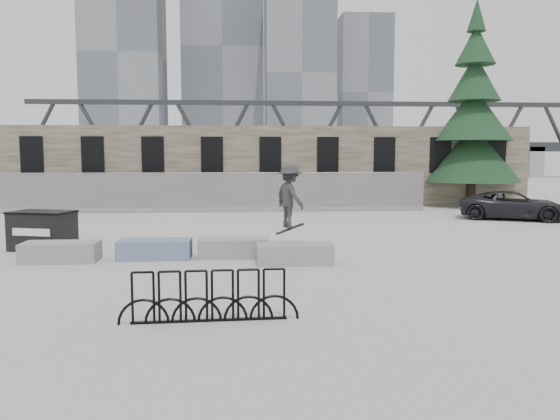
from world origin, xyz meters
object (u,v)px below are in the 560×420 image
Objects in this scene: planter_offset at (295,253)px; suv at (514,205)px; planter_center_right at (234,247)px; dumpster at (43,230)px; skateboarder at (290,196)px; planter_far_left at (61,251)px; bike_rack at (209,297)px; spruce_tree at (473,125)px; planter_center_left at (155,248)px.

suv is (10.83, 9.37, 0.35)m from planter_offset.
planter_center_right is 0.43× the size of suv.
skateboarder is (7.38, -2.25, 1.17)m from dumpster.
dumpster reaches higher than planter_far_left.
planter_center_right is 1.96m from planter_offset.
suv is (12.79, 14.35, 0.20)m from bike_rack.
planter_center_left is at bearing -136.06° from spruce_tree.
suv is (14.66, 8.38, 0.35)m from planter_center_left.
spruce_tree reaches higher than dumpster.
dumpster is 0.65× the size of bike_rack.
bike_rack is 25.22m from spruce_tree.
planter_far_left is 1.00× the size of planter_offset.
bike_rack is 0.27× the size of spruce_tree.
planter_far_left is 0.64× the size of bike_rack.
planter_offset is at bearing -4.43° from dumpster.
bike_rack is at bearing 162.28° from suv.
planter_center_left is 2.20m from planter_center_right.
skateboarder is at bearing -127.13° from spruce_tree.
planter_center_right is at bearing 2.49° from planter_center_left.
planter_center_right is 20.31m from spruce_tree.
bike_rack is (-1.96, -4.98, 0.15)m from planter_offset.
dumpster is at bearing 155.34° from planter_center_left.
skateboarder reaches higher than suv.
suv is at bearing 48.29° from bike_rack.
planter_offset is 1.05× the size of skateboarder.
planter_offset is 0.17× the size of spruce_tree.
spruce_tree is (13.24, 14.78, 4.31)m from planter_center_right.
bike_rack is 19.22m from suv.
dumpster is at bearing 44.87° from skateboarder.
skateboarder is at bearing -1.77° from dumpster.
planter_center_right is 0.17× the size of spruce_tree.
planter_center_left is 0.17× the size of spruce_tree.
planter_center_right is (4.69, 0.37, 0.00)m from planter_far_left.
planter_offset is at bearing 164.12° from skateboarder.
dumpster reaches higher than planter_center_right.
skateboarder is (-11.70, -15.46, -2.83)m from spruce_tree.
spruce_tree is at bearing 40.20° from planter_far_left.
dumpster is 7.80m from skateboarder.
spruce_tree is at bearing -65.29° from skateboarder.
bike_rack is (4.36, -5.70, 0.15)m from planter_far_left.
dumpster is at bearing 160.37° from planter_offset.
spruce_tree is at bearing 43.94° from planter_center_left.
planter_far_left is 0.98× the size of dumpster.
dumpster reaches higher than planter_center_left.
bike_rack is 0.68× the size of suv.
skateboarder is at bearing -23.73° from planter_center_right.
bike_rack is at bearing -39.03° from dumpster.
planter_far_left and planter_center_left have the same top height.
planter_offset is at bearing 68.52° from bike_rack.
planter_offset is (6.32, -0.72, 0.00)m from planter_far_left.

